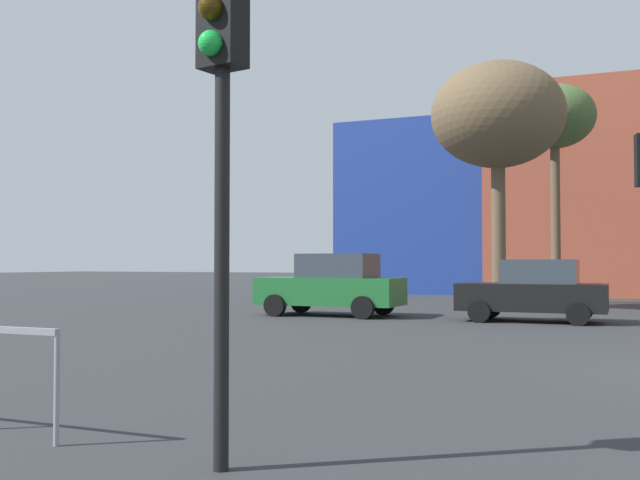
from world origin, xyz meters
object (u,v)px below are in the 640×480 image
at_px(parked_car_0, 332,285).
at_px(parked_car_1, 534,291).
at_px(bare_tree_0, 555,120).
at_px(bare_tree_2, 498,117).
at_px(traffic_light_near_left, 221,90).

distance_m(parked_car_0, parked_car_1, 5.98).
bearing_deg(parked_car_1, bare_tree_0, -88.61).
relative_size(parked_car_1, bare_tree_2, 0.46).
distance_m(parked_car_0, bare_tree_2, 8.71).
xyz_separation_m(parked_car_0, parked_car_1, (5.98, -0.00, -0.09)).
height_order(bare_tree_0, bare_tree_2, bare_tree_0).
bearing_deg(parked_car_1, parked_car_0, -0.00).
bearing_deg(parked_car_1, traffic_light_near_left, 87.97).
bearing_deg(bare_tree_0, traffic_light_near_left, -90.72).
xyz_separation_m(parked_car_0, bare_tree_0, (5.74, 9.76, 6.44)).
xyz_separation_m(parked_car_1, traffic_light_near_left, (-0.56, -15.84, 2.13)).
distance_m(traffic_light_near_left, bare_tree_2, 21.13).
bearing_deg(parked_car_0, bare_tree_0, -120.48).
height_order(parked_car_1, traffic_light_near_left, traffic_light_near_left).
height_order(parked_car_0, bare_tree_2, bare_tree_2).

